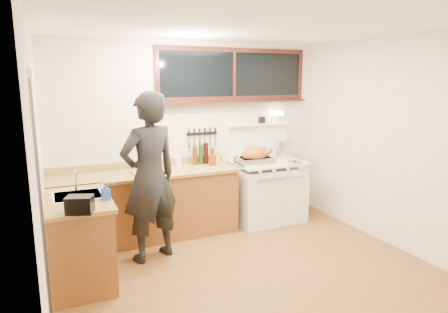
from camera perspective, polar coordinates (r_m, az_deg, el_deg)
name	(u,v)px	position (r m, az deg, el deg)	size (l,w,h in m)	color
ground_plane	(252,275)	(4.55, 3.95, -16.50)	(4.00, 3.50, 0.02)	brown
room_shell	(254,123)	(4.06, 4.27, 4.75)	(4.10, 3.60, 2.65)	beige
counter_back	(146,205)	(5.38, -11.02, -6.87)	(2.44, 0.64, 1.00)	brown
counter_left	(79,239)	(4.49, -19.97, -11.07)	(0.64, 1.09, 0.90)	brown
sink_unit	(78,201)	(4.44, -20.13, -5.95)	(0.50, 0.45, 0.37)	white
vintage_stove	(267,190)	(5.98, 6.16, -4.74)	(1.02, 0.74, 1.60)	white
back_window	(234,80)	(5.84, 1.48, 10.80)	(2.32, 0.13, 0.77)	black
left_doorway	(43,222)	(3.17, -24.39, -8.57)	(0.02, 1.04, 2.17)	black
knife_strip	(202,134)	(5.71, -3.15, 3.19)	(0.46, 0.03, 0.28)	black
man	(150,178)	(4.64, -10.59, -2.97)	(0.83, 0.67, 1.96)	black
soap_bottle	(106,192)	(4.17, -16.56, -4.82)	(0.09, 0.09, 0.17)	#2342AF
toaster	(80,205)	(3.84, -19.92, -6.50)	(0.27, 0.23, 0.16)	black
cutting_board	(146,169)	(5.22, -11.04, -1.75)	(0.37, 0.27, 0.13)	olive
roast_turkey	(255,157)	(5.66, 4.43, -0.02)	(0.53, 0.39, 0.26)	silver
stockpot	(285,149)	(6.13, 8.67, 1.00)	(0.28, 0.28, 0.26)	silver
saucepan	(264,155)	(6.06, 5.73, 0.25)	(0.19, 0.29, 0.12)	silver
pot_lid	(295,162)	(5.82, 10.10, -0.79)	(0.25, 0.25, 0.04)	silver
coffee_tin	(212,160)	(5.57, -1.67, -0.52)	(0.12, 0.11, 0.15)	maroon
pitcher	(178,162)	(5.46, -6.54, -0.79)	(0.09, 0.09, 0.15)	white
bottle_cluster	(205,155)	(5.66, -2.79, 0.25)	(0.41, 0.07, 0.30)	black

